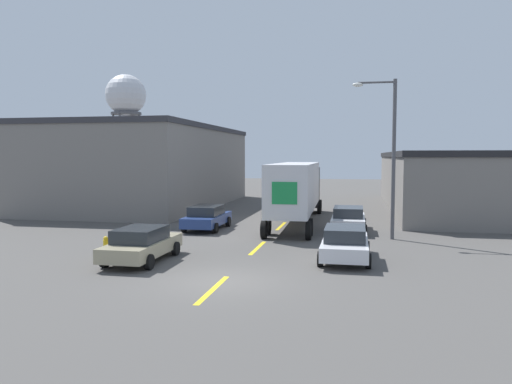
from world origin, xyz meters
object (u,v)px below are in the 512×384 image
parked_car_left_near (142,244)px  street_lamp (389,148)px  parked_car_right_near (345,243)px  fire_hydrant (106,248)px  semi_truck (298,187)px  parked_car_left_far (207,217)px  parked_car_right_mid (348,219)px  water_tower (126,96)px

parked_car_left_near → street_lamp: (10.48, 7.85, 4.09)m
parked_car_right_near → fire_hydrant: bearing=-169.4°
semi_truck → parked_car_left_far: semi_truck is taller
parked_car_left_near → parked_car_right_mid: bearing=50.7°
parked_car_left_far → parked_car_left_near: same height
parked_car_left_far → parked_car_right_near: size_ratio=1.00×
semi_truck → parked_car_left_near: (-5.01, -13.39, -1.64)m
semi_truck → parked_car_right_mid: semi_truck is taller
parked_car_right_mid → parked_car_right_near: (0.00, -8.34, 0.00)m
parked_car_left_far → water_tower: (-22.90, 36.64, 11.98)m
parked_car_right_mid → fire_hydrant: bearing=-134.4°
fire_hydrant → parked_car_right_mid: bearing=45.6°
parked_car_left_far → parked_car_right_near: bearing=-41.6°
semi_truck → parked_car_left_near: size_ratio=3.27×
parked_car_left_far → parked_car_right_mid: size_ratio=1.00×
parked_car_left_near → semi_truck: bearing=69.5°
semi_truck → parked_car_right_mid: bearing=-44.6°
parked_car_left_far → water_tower: water_tower is taller
parked_car_right_mid → fire_hydrant: (-10.03, -10.23, -0.25)m
parked_car_right_mid → parked_car_right_near: same height
semi_truck → parked_car_left_far: bearing=-142.6°
parked_car_right_near → street_lamp: 7.53m
parked_car_left_near → parked_car_right_near: bearing=12.7°
parked_car_left_near → parked_car_right_mid: 13.23m
semi_truck → parked_car_right_mid: (3.37, -3.15, -1.64)m
semi_truck → street_lamp: 8.16m
street_lamp → water_tower: bearing=131.2°
parked_car_left_far → semi_truck: bearing=39.0°
parked_car_left_far → fire_hydrant: bearing=-100.0°
semi_truck → street_lamp: bearing=-46.8°
parked_car_left_far → fire_hydrant: 9.47m
parked_car_left_near → parked_car_left_far: bearing=90.0°
parked_car_right_near → water_tower: water_tower is taller
parked_car_left_near → parked_car_right_near: 8.59m
parked_car_right_mid → street_lamp: size_ratio=0.55×
parked_car_right_mid → parked_car_left_far: bearing=-173.9°
parked_car_right_mid → water_tower: bearing=131.2°
parked_car_right_mid → parked_car_right_near: size_ratio=1.00×
street_lamp → fire_hydrant: (-12.13, -7.84, -4.34)m
parked_car_right_mid → semi_truck: bearing=137.0°
semi_truck → street_lamp: street_lamp is taller
parked_car_right_mid → street_lamp: 5.18m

